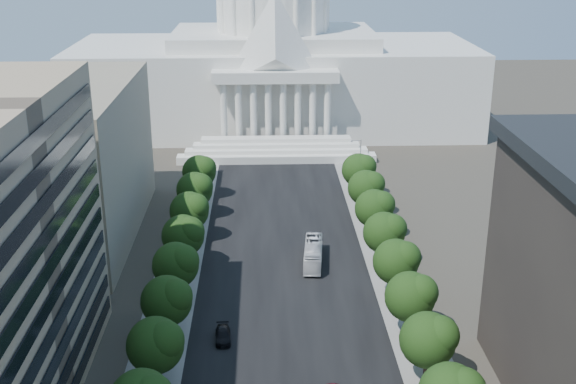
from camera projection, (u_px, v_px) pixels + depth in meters
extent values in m
cube|color=black|center=(283.00, 252.00, 136.62)|extent=(30.00, 260.00, 0.01)
cube|color=gray|center=(182.00, 253.00, 135.98)|extent=(8.00, 260.00, 0.02)
cube|color=gray|center=(383.00, 250.00, 137.27)|extent=(8.00, 260.00, 0.02)
cube|color=white|center=(274.00, 85.00, 221.55)|extent=(120.00, 50.00, 25.00)
cube|color=white|center=(273.00, 37.00, 216.58)|extent=(60.00, 40.00, 4.00)
cube|color=white|center=(275.00, 76.00, 193.45)|extent=(34.00, 8.00, 3.00)
cylinder|color=white|center=(273.00, 3.00, 213.16)|extent=(32.00, 32.00, 16.00)
cube|color=gray|center=(33.00, 163.00, 139.25)|extent=(38.00, 52.00, 30.00)
cylinder|color=#33261C|center=(157.00, 376.00, 96.07)|extent=(0.56, 0.56, 2.94)
sphere|color=black|center=(155.00, 345.00, 94.46)|extent=(7.60, 7.60, 7.60)
sphere|color=black|center=(164.00, 340.00, 93.41)|extent=(5.32, 5.32, 5.32)
cylinder|color=#33261C|center=(168.00, 329.00, 107.34)|extent=(0.56, 0.56, 2.94)
sphere|color=black|center=(166.00, 301.00, 105.73)|extent=(7.60, 7.60, 7.60)
sphere|color=black|center=(175.00, 296.00, 104.67)|extent=(5.32, 5.32, 5.32)
cylinder|color=#33261C|center=(177.00, 291.00, 118.61)|extent=(0.56, 0.56, 2.94)
sphere|color=black|center=(175.00, 265.00, 117.00)|extent=(7.60, 7.60, 7.60)
sphere|color=black|center=(183.00, 261.00, 115.94)|extent=(5.32, 5.32, 5.32)
cylinder|color=#33261C|center=(184.00, 260.00, 129.88)|extent=(0.56, 0.56, 2.94)
sphere|color=black|center=(183.00, 236.00, 128.27)|extent=(7.60, 7.60, 7.60)
sphere|color=black|center=(190.00, 231.00, 127.21)|extent=(5.32, 5.32, 5.32)
cylinder|color=#33261C|center=(190.00, 233.00, 141.14)|extent=(0.56, 0.56, 2.94)
sphere|color=black|center=(189.00, 211.00, 139.53)|extent=(7.60, 7.60, 7.60)
sphere|color=black|center=(195.00, 207.00, 138.48)|extent=(5.32, 5.32, 5.32)
cylinder|color=#33261C|center=(195.00, 211.00, 152.41)|extent=(0.56, 0.56, 2.94)
sphere|color=black|center=(194.00, 190.00, 150.80)|extent=(7.60, 7.60, 7.60)
sphere|color=black|center=(200.00, 186.00, 149.74)|extent=(5.32, 5.32, 5.32)
cylinder|color=#33261C|center=(200.00, 191.00, 163.68)|extent=(0.56, 0.56, 2.94)
sphere|color=black|center=(199.00, 172.00, 162.07)|extent=(7.60, 7.60, 7.60)
sphere|color=black|center=(205.00, 168.00, 161.01)|extent=(5.32, 5.32, 5.32)
cylinder|color=#33261C|center=(425.00, 370.00, 97.30)|extent=(0.56, 0.56, 2.94)
sphere|color=black|center=(428.00, 340.00, 95.69)|extent=(7.60, 7.60, 7.60)
sphere|color=black|center=(440.00, 335.00, 94.63)|extent=(5.32, 5.32, 5.32)
cylinder|color=#33261C|center=(408.00, 324.00, 108.56)|extent=(0.56, 0.56, 2.94)
sphere|color=black|center=(410.00, 297.00, 106.95)|extent=(7.60, 7.60, 7.60)
sphere|color=black|center=(420.00, 292.00, 105.89)|extent=(5.32, 5.32, 5.32)
cylinder|color=#33261C|center=(394.00, 287.00, 119.83)|extent=(0.56, 0.56, 2.94)
sphere|color=black|center=(396.00, 262.00, 118.22)|extent=(7.60, 7.60, 7.60)
sphere|color=black|center=(405.00, 257.00, 117.16)|extent=(5.32, 5.32, 5.32)
cylinder|color=#33261C|center=(383.00, 256.00, 131.10)|extent=(0.56, 0.56, 2.94)
sphere|color=black|center=(384.00, 233.00, 129.49)|extent=(7.60, 7.60, 7.60)
sphere|color=black|center=(392.00, 228.00, 128.43)|extent=(5.32, 5.32, 5.32)
cylinder|color=#33261C|center=(373.00, 231.00, 142.37)|extent=(0.56, 0.56, 2.94)
sphere|color=black|center=(374.00, 208.00, 140.76)|extent=(7.60, 7.60, 7.60)
sphere|color=black|center=(382.00, 204.00, 139.70)|extent=(5.32, 5.32, 5.32)
cylinder|color=#33261C|center=(365.00, 209.00, 153.63)|extent=(0.56, 0.56, 2.94)
sphere|color=black|center=(366.00, 188.00, 152.02)|extent=(7.60, 7.60, 7.60)
sphere|color=black|center=(373.00, 184.00, 150.97)|extent=(5.32, 5.32, 5.32)
cylinder|color=#33261C|center=(358.00, 189.00, 164.90)|extent=(0.56, 0.56, 2.94)
sphere|color=black|center=(358.00, 170.00, 163.29)|extent=(7.60, 7.60, 7.60)
sphere|color=black|center=(365.00, 166.00, 162.23)|extent=(5.32, 5.32, 5.32)
cylinder|color=gray|center=(465.00, 380.00, 82.62)|extent=(2.40, 0.14, 0.14)
sphere|color=gray|center=(456.00, 381.00, 82.62)|extent=(0.44, 0.44, 0.44)
cylinder|color=gray|center=(426.00, 306.00, 107.61)|extent=(0.18, 0.18, 9.00)
cylinder|color=gray|center=(420.00, 281.00, 106.10)|extent=(2.40, 0.14, 0.14)
sphere|color=gray|center=(412.00, 281.00, 106.09)|extent=(0.44, 0.44, 0.44)
cylinder|color=gray|center=(396.00, 239.00, 131.08)|extent=(0.18, 0.18, 9.00)
cylinder|color=gray|center=(391.00, 217.00, 129.57)|extent=(2.40, 0.14, 0.14)
sphere|color=gray|center=(385.00, 218.00, 129.57)|extent=(0.44, 0.44, 0.44)
cylinder|color=gray|center=(376.00, 192.00, 154.56)|extent=(0.18, 0.18, 9.00)
cylinder|color=gray|center=(371.00, 173.00, 153.05)|extent=(2.40, 0.14, 0.14)
sphere|color=gray|center=(366.00, 173.00, 153.04)|extent=(0.44, 0.44, 0.44)
cylinder|color=gray|center=(360.00, 157.00, 178.03)|extent=(0.18, 0.18, 9.00)
cylinder|color=gray|center=(356.00, 141.00, 176.52)|extent=(2.40, 0.14, 0.14)
sphere|color=gray|center=(352.00, 141.00, 176.52)|extent=(0.44, 0.44, 0.44)
imported|color=black|center=(223.00, 335.00, 106.91)|extent=(2.57, 5.62, 1.59)
imported|color=silver|center=(313.00, 254.00, 131.39)|extent=(4.37, 13.44, 3.68)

